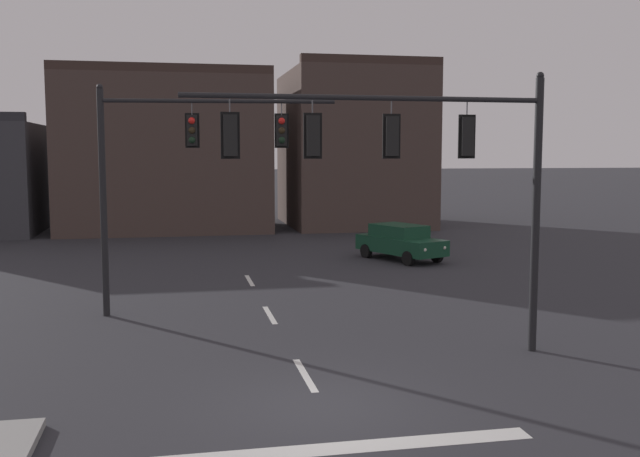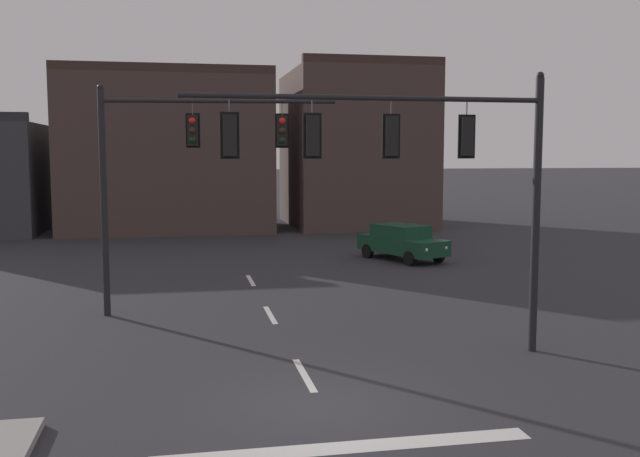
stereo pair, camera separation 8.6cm
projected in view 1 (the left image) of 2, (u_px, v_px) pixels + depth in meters
name	position (u px, v px, depth m)	size (l,w,h in m)	color
ground_plane	(323.00, 406.00, 13.88)	(400.00, 400.00, 0.00)	#2B2B30
stop_bar_paint	(348.00, 447.00, 11.93)	(6.40, 0.50, 0.01)	silver
lane_centreline	(305.00, 375.00, 15.83)	(0.16, 26.40, 0.01)	silver
signal_mast_near_side	(419.00, 158.00, 16.71)	(8.55, 0.39, 6.77)	black
signal_mast_far_side	(170.00, 159.00, 21.27)	(6.91, 0.93, 6.85)	black
car_lot_nearside	(400.00, 241.00, 32.75)	(3.42, 4.75, 1.61)	#143D28
building_row	(184.00, 159.00, 46.66)	(32.30, 13.84, 10.68)	#38383D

